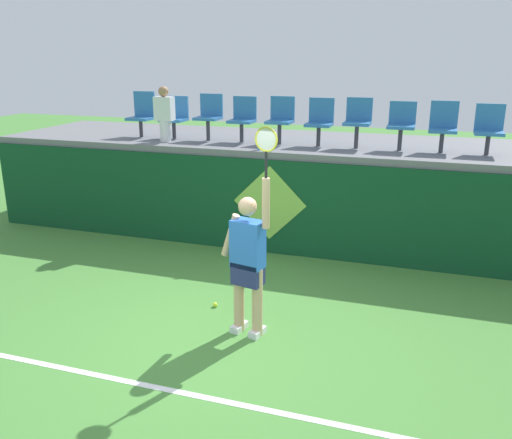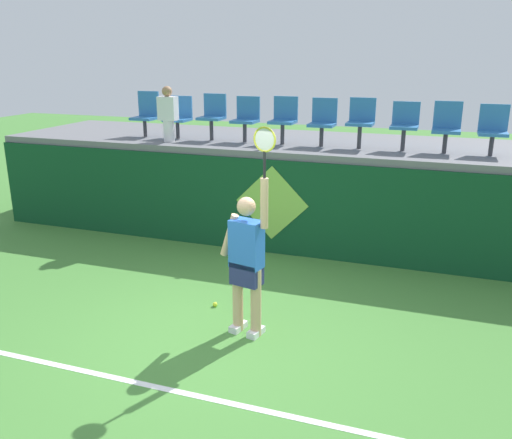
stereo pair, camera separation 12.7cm
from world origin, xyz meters
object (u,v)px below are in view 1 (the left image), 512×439
object	(u,v)px
spectator_0	(165,113)
stadium_chair_3	(243,117)
tennis_player	(248,259)
stadium_chair_0	(142,113)
stadium_chair_9	(489,128)
stadium_chair_4	(281,118)
stadium_chair_8	(443,125)
water_bottle	(260,143)
stadium_chair_1	(175,116)
stadium_chair_5	(320,120)
stadium_chair_7	(402,123)
tennis_ball	(215,305)
stadium_chair_6	(358,119)
stadium_chair_2	(209,114)

from	to	relation	value
spectator_0	stadium_chair_3	bearing A→B (deg)	17.40
tennis_player	stadium_chair_0	size ratio (longest dim) A/B	2.99
stadium_chair_9	spectator_0	bearing A→B (deg)	-175.56
stadium_chair_9	spectator_0	xyz separation A→B (m)	(-5.50, -0.43, 0.08)
tennis_player	spectator_0	distance (m)	4.45
stadium_chair_4	stadium_chair_8	distance (m)	2.74
water_bottle	stadium_chair_1	world-z (taller)	stadium_chair_1
stadium_chair_0	stadium_chair_5	world-z (taller)	stadium_chair_0
tennis_player	stadium_chair_7	size ratio (longest dim) A/B	3.21
stadium_chair_5	stadium_chair_9	xyz separation A→B (m)	(2.73, 0.00, -0.02)
tennis_ball	stadium_chair_5	bearing A→B (deg)	77.49
tennis_ball	stadium_chair_8	xyz separation A→B (m)	(2.74, 3.19, 2.15)
tennis_ball	tennis_player	bearing A→B (deg)	-38.29
water_bottle	stadium_chair_9	size ratio (longest dim) A/B	0.29
tennis_player	stadium_chair_0	world-z (taller)	stadium_chair_0
tennis_ball	water_bottle	distance (m)	3.07
stadium_chair_5	spectator_0	world-z (taller)	spectator_0
stadium_chair_9	spectator_0	world-z (taller)	spectator_0
stadium_chair_5	stadium_chair_8	distance (m)	2.03
stadium_chair_0	stadium_chair_6	size ratio (longest dim) A/B	1.02
tennis_player	stadium_chair_9	distance (m)	4.78
stadium_chair_4	stadium_chair_8	bearing A→B (deg)	0.08
stadium_chair_0	stadium_chair_9	size ratio (longest dim) A/B	1.08
tennis_ball	spectator_0	world-z (taller)	spectator_0
tennis_player	stadium_chair_1	bearing A→B (deg)	126.38
stadium_chair_1	stadium_chair_6	bearing A→B (deg)	-0.04
tennis_player	tennis_ball	xyz separation A→B (m)	(-0.66, 0.52, -0.94)
stadium_chair_7	stadium_chair_6	bearing A→B (deg)	179.87
water_bottle	stadium_chair_6	world-z (taller)	stadium_chair_6
tennis_player	stadium_chair_8	distance (m)	4.42
tennis_player	stadium_chair_5	size ratio (longest dim) A/B	3.12
stadium_chair_7	stadium_chair_2	bearing A→B (deg)	179.94
tennis_player	stadium_chair_5	xyz separation A→B (m)	(0.05, 3.70, 1.22)
stadium_chair_3	stadium_chair_5	size ratio (longest dim) A/B	0.99
water_bottle	stadium_chair_9	bearing A→B (deg)	11.37
tennis_ball	water_bottle	bearing A→B (deg)	93.60
stadium_chair_1	stadium_chair_7	world-z (taller)	stadium_chair_7
stadium_chair_8	stadium_chair_7	bearing A→B (deg)	-179.35
stadium_chair_0	stadium_chair_2	bearing A→B (deg)	-0.34
stadium_chair_8	stadium_chair_9	bearing A→B (deg)	-0.16
stadium_chair_0	stadium_chair_6	xyz separation A→B (m)	(4.14, -0.01, 0.03)
water_bottle	stadium_chair_9	distance (m)	3.67
stadium_chair_2	stadium_chair_9	world-z (taller)	stadium_chair_2
tennis_ball	stadium_chair_6	world-z (taller)	stadium_chair_6
stadium_chair_1	tennis_ball	bearing A→B (deg)	-56.97
water_bottle	spectator_0	size ratio (longest dim) A/B	0.23
stadium_chair_1	stadium_chair_9	world-z (taller)	stadium_chair_9
tennis_player	stadium_chair_5	bearing A→B (deg)	89.28
stadium_chair_0	stadium_chair_7	xyz separation A→B (m)	(4.86, -0.01, 0.00)
stadium_chair_3	stadium_chair_5	world-z (taller)	stadium_chair_5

